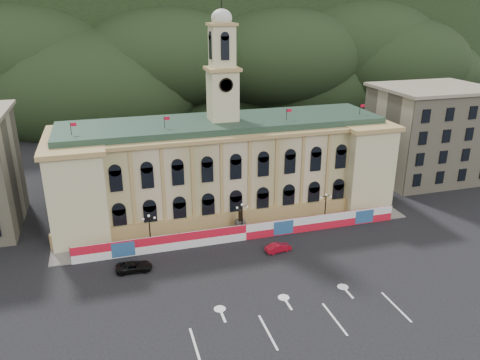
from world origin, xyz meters
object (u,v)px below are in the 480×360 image
object	(u,v)px
red_sedan	(278,248)
black_suv	(134,267)
statue	(240,224)
lamp_center	(242,216)

from	to	relation	value
red_sedan	black_suv	xyz separation A→B (m)	(-20.31, 0.54, 0.03)
statue	black_suv	bearing A→B (deg)	-156.99
statue	red_sedan	distance (m)	8.46
red_sedan	lamp_center	bearing A→B (deg)	18.87
statue	black_suv	xyz separation A→B (m)	(-16.90, -7.18, -0.52)
lamp_center	black_suv	size ratio (longest dim) A/B	1.05
statue	lamp_center	bearing A→B (deg)	-90.00
lamp_center	red_sedan	distance (m)	7.92
lamp_center	red_sedan	bearing A→B (deg)	-63.05
statue	lamp_center	size ratio (longest dim) A/B	0.72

